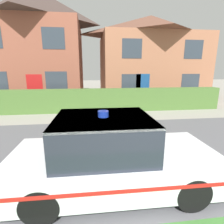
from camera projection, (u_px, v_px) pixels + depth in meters
The scene contains 5 objects.
road_strip at pixel (132, 147), 5.54m from camera, with size 28.00×5.66×0.01m, color #5B5B60.
garden_hedge at pixel (98, 100), 10.19m from camera, with size 14.82×0.66×1.32m, color #4C7233.
police_car at pixel (111, 156), 3.52m from camera, with size 4.10×1.81×1.63m.
house_left at pixel (37, 45), 13.69m from camera, with size 7.14×6.40×8.34m.
house_right at pixel (149, 57), 15.22m from camera, with size 8.65×6.24×6.77m.
Camera 1 is at (-1.27, -0.81, 2.40)m, focal length 28.00 mm.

